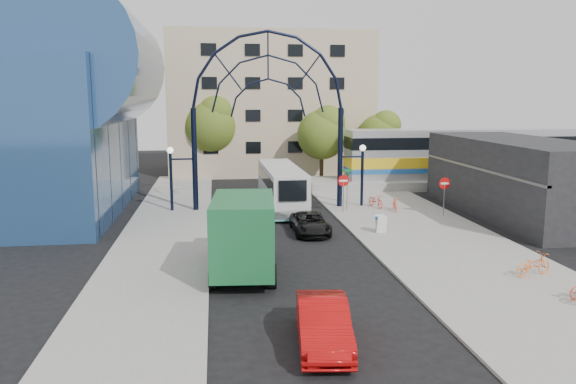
{
  "coord_description": "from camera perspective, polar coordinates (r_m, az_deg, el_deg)",
  "views": [
    {
      "loc": [
        -3.64,
        -24.05,
        7.69
      ],
      "look_at": [
        0.29,
        6.0,
        2.56
      ],
      "focal_mm": 35.0,
      "sensor_mm": 36.0,
      "label": 1
    }
  ],
  "objects": [
    {
      "name": "red_sedan",
      "position": [
        18.0,
        3.58,
        -13.14
      ],
      "size": [
        2.02,
        4.61,
        1.47
      ],
      "primitive_type": "imported",
      "rotation": [
        0.0,
        0.0,
        -0.1
      ],
      "color": "#AD0A0B",
      "rests_on": "ground"
    },
    {
      "name": "do_not_enter_sign",
      "position": [
        37.5,
        15.62,
        0.48
      ],
      "size": [
        0.76,
        0.07,
        2.48
      ],
      "color": "slate",
      "rests_on": "sidewalk_east"
    },
    {
      "name": "plaza_west",
      "position": [
        31.13,
        -12.54,
        -4.82
      ],
      "size": [
        5.0,
        50.0,
        0.12
      ],
      "primitive_type": "cube",
      "color": "gray",
      "rests_on": "ground"
    },
    {
      "name": "green_truck",
      "position": [
        24.85,
        -4.49,
        -4.24
      ],
      "size": [
        3.14,
        7.14,
        3.51
      ],
      "rotation": [
        0.0,
        0.0,
        -0.08
      ],
      "color": "black",
      "rests_on": "ground"
    },
    {
      "name": "sidewalk_east",
      "position": [
        31.31,
        14.67,
        -4.82
      ],
      "size": [
        8.0,
        56.0,
        0.12
      ],
      "primitive_type": "cube",
      "color": "gray",
      "rests_on": "ground"
    },
    {
      "name": "street_name_sign",
      "position": [
        38.11,
        6.04,
        1.16
      ],
      "size": [
        0.7,
        0.7,
        2.8
      ],
      "color": "slate",
      "rests_on": "sidewalk_east"
    },
    {
      "name": "tree_north_c",
      "position": [
        54.42,
        9.44,
        5.87
      ],
      "size": [
        4.16,
        4.16,
        6.5
      ],
      "color": "#382314",
      "rests_on": "ground"
    },
    {
      "name": "stop_sign",
      "position": [
        37.46,
        5.65,
        0.8
      ],
      "size": [
        0.8,
        0.07,
        2.5
      ],
      "color": "slate",
      "rests_on": "sidewalk_east"
    },
    {
      "name": "transit_hall",
      "position": [
        40.76,
        -24.29,
        7.37
      ],
      "size": [
        16.5,
        18.0,
        14.5
      ],
      "color": "navy",
      "rests_on": "ground"
    },
    {
      "name": "bike_near_a",
      "position": [
        39.57,
        8.92,
        -0.85
      ],
      "size": [
        1.06,
        1.89,
        0.94
      ],
      "primitive_type": "imported",
      "rotation": [
        0.0,
        0.0,
        0.26
      ],
      "color": "#F13830",
      "rests_on": "sidewalk_east"
    },
    {
      "name": "train_car",
      "position": [
        51.98,
        19.67,
        3.75
      ],
      "size": [
        25.1,
        3.05,
        4.2
      ],
      "color": "#B7B7BC",
      "rests_on": "train_platform"
    },
    {
      "name": "bike_near_b",
      "position": [
        38.56,
        10.8,
        -1.18
      ],
      "size": [
        0.72,
        1.62,
        0.94
      ],
      "primitive_type": "imported",
      "rotation": [
        0.0,
        0.0,
        -0.18
      ],
      "color": "#FB5732",
      "rests_on": "sidewalk_east"
    },
    {
      "name": "tree_north_a",
      "position": [
        51.01,
        3.61,
        6.11
      ],
      "size": [
        4.48,
        4.48,
        7.0
      ],
      "color": "#382314",
      "rests_on": "ground"
    },
    {
      "name": "apartment_block",
      "position": [
        59.29,
        -2.03,
        8.93
      ],
      "size": [
        20.0,
        12.1,
        14.0
      ],
      "color": "#C8AB8A",
      "rests_on": "ground"
    },
    {
      "name": "commercial_block_east",
      "position": [
        39.65,
        22.32,
        1.36
      ],
      "size": [
        6.0,
        16.0,
        5.0
      ],
      "primitive_type": "cube",
      "color": "black",
      "rests_on": "ground"
    },
    {
      "name": "ground",
      "position": [
        25.51,
        1.11,
        -7.95
      ],
      "size": [
        120.0,
        120.0,
        0.0
      ],
      "primitive_type": "plane",
      "color": "black",
      "rests_on": "ground"
    },
    {
      "name": "train_platform",
      "position": [
        52.27,
        19.52,
        1.03
      ],
      "size": [
        32.0,
        5.0,
        0.8
      ],
      "primitive_type": "cube",
      "color": "gray",
      "rests_on": "ground"
    },
    {
      "name": "sandwich_board",
      "position": [
        32.17,
        9.43,
        -3.0
      ],
      "size": [
        0.55,
        0.61,
        0.99
      ],
      "color": "white",
      "rests_on": "sidewalk_east"
    },
    {
      "name": "tree_north_b",
      "position": [
        54.03,
        -7.76,
        6.94
      ],
      "size": [
        5.12,
        5.12,
        8.0
      ],
      "color": "#382314",
      "rests_on": "ground"
    },
    {
      "name": "black_suv",
      "position": [
        32.07,
        2.27,
        -3.2
      ],
      "size": [
        1.99,
        4.27,
        1.18
      ],
      "primitive_type": "imported",
      "rotation": [
        0.0,
        0.0,
        -0.01
      ],
      "color": "black",
      "rests_on": "ground"
    },
    {
      "name": "city_bus",
      "position": [
        39.36,
        -0.66,
        0.58
      ],
      "size": [
        2.61,
        10.63,
        2.91
      ],
      "rotation": [
        0.0,
        0.0,
        0.01
      ],
      "color": "silver",
      "rests_on": "ground"
    },
    {
      "name": "bike_far_c",
      "position": [
        26.44,
        23.66,
        -6.76
      ],
      "size": [
        1.97,
        1.15,
        0.98
      ],
      "primitive_type": "imported",
      "rotation": [
        0.0,
        0.0,
        1.85
      ],
      "color": "orange",
      "rests_on": "sidewalk_east"
    },
    {
      "name": "gateway_arch",
      "position": [
        38.23,
        -2.03,
        10.89
      ],
      "size": [
        13.64,
        0.44,
        12.1
      ],
      "color": "black",
      "rests_on": "ground"
    }
  ]
}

